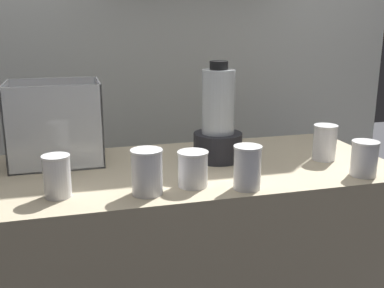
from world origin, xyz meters
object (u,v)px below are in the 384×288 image
(juice_cup_orange_far_right, at_px, (325,144))
(juice_cup_beet_rightmost, at_px, (364,161))
(juice_cup_pomegranate_far_left, at_px, (57,178))
(juice_cup_mango_middle, at_px, (193,170))
(juice_cup_orange_left, at_px, (147,174))
(juice_cup_orange_right, at_px, (247,170))
(carrot_display_bin, at_px, (55,139))
(blender_pitcher, at_px, (218,124))

(juice_cup_orange_far_right, xyz_separation_m, juice_cup_beet_rightmost, (0.03, -0.19, -0.01))
(juice_cup_pomegranate_far_left, height_order, juice_cup_mango_middle, juice_cup_pomegranate_far_left)
(juice_cup_orange_left, height_order, juice_cup_orange_right, same)
(juice_cup_pomegranate_far_left, distance_m, juice_cup_mango_middle, 0.40)
(juice_cup_orange_left, distance_m, juice_cup_beet_rightmost, 0.71)
(carrot_display_bin, relative_size, blender_pitcher, 0.89)
(blender_pitcher, height_order, juice_cup_orange_right, blender_pitcher)
(juice_cup_mango_middle, relative_size, juice_cup_orange_far_right, 0.85)
(juice_cup_orange_far_right, bearing_deg, juice_cup_orange_left, -165.94)
(juice_cup_orange_left, height_order, juice_cup_orange_far_right, juice_cup_orange_left)
(juice_cup_pomegranate_far_left, relative_size, juice_cup_orange_left, 0.92)
(juice_cup_orange_left, height_order, juice_cup_beet_rightmost, juice_cup_orange_left)
(juice_cup_mango_middle, bearing_deg, juice_cup_orange_right, -23.20)
(carrot_display_bin, height_order, juice_cup_orange_right, carrot_display_bin)
(juice_cup_orange_right, distance_m, juice_cup_orange_far_right, 0.44)
(juice_cup_pomegranate_far_left, relative_size, juice_cup_orange_right, 0.93)
(blender_pitcher, distance_m, juice_cup_mango_middle, 0.30)
(carrot_display_bin, height_order, juice_cup_pomegranate_far_left, carrot_display_bin)
(juice_cup_orange_right, bearing_deg, juice_cup_beet_rightmost, 1.93)
(juice_cup_mango_middle, bearing_deg, blender_pitcher, 56.64)
(carrot_display_bin, height_order, juice_cup_beet_rightmost, carrot_display_bin)
(carrot_display_bin, distance_m, juice_cup_orange_right, 0.70)
(juice_cup_orange_far_right, bearing_deg, carrot_display_bin, 166.72)
(carrot_display_bin, relative_size, juice_cup_beet_rightmost, 2.74)
(carrot_display_bin, height_order, blender_pitcher, blender_pitcher)
(blender_pitcher, xyz_separation_m, juice_cup_pomegranate_far_left, (-0.56, -0.23, -0.08))
(juice_cup_pomegranate_far_left, distance_m, juice_cup_beet_rightmost, 0.96)
(juice_cup_orange_far_right, bearing_deg, juice_cup_mango_middle, -165.16)
(juice_cup_pomegranate_far_left, bearing_deg, juice_cup_orange_left, -10.04)
(blender_pitcher, distance_m, juice_cup_orange_far_right, 0.40)
(carrot_display_bin, distance_m, juice_cup_mango_middle, 0.55)
(juice_cup_pomegranate_far_left, relative_size, juice_cup_beet_rightmost, 1.07)
(juice_cup_orange_right, distance_m, juice_cup_beet_rightmost, 0.41)
(juice_cup_orange_right, bearing_deg, blender_pitcher, 88.26)
(juice_cup_beet_rightmost, bearing_deg, juice_cup_pomegranate_far_left, 176.04)
(juice_cup_pomegranate_far_left, height_order, juice_cup_orange_left, juice_cup_orange_left)
(juice_cup_orange_left, bearing_deg, juice_cup_orange_far_right, 14.06)
(carrot_display_bin, xyz_separation_m, blender_pitcher, (0.57, -0.12, 0.05))
(blender_pitcher, bearing_deg, juice_cup_pomegranate_far_left, -157.78)
(juice_cup_orange_left, xyz_separation_m, juice_cup_beet_rightmost, (0.71, -0.02, -0.01))
(blender_pitcher, distance_m, juice_cup_orange_right, 0.32)
(juice_cup_mango_middle, xyz_separation_m, juice_cup_orange_far_right, (0.53, 0.14, 0.01))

